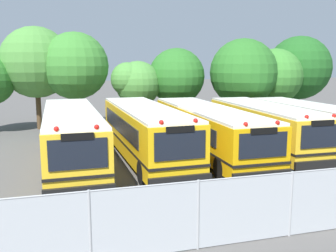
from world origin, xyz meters
name	(u,v)px	position (x,y,z in m)	size (l,w,h in m)	color
ground_plane	(204,154)	(0.00, 0.00, 0.00)	(160.00, 160.00, 0.00)	#514F4C
school_bus_0	(71,135)	(-6.75, -0.23, 1.44)	(2.52, 11.08, 2.75)	yellow
school_bus_1	(145,131)	(-3.23, -0.28, 1.46)	(2.68, 10.62, 2.77)	yellow
school_bus_2	(207,129)	(0.11, -0.08, 1.38)	(2.57, 11.58, 2.61)	#EAA80C
school_bus_3	(265,126)	(3.37, -0.26, 1.39)	(2.65, 9.76, 2.65)	yellow
school_bus_4	(314,124)	(6.62, -0.08, 1.33)	(2.61, 10.54, 2.52)	yellow
tree_1	(35,61)	(-8.72, 10.38, 4.86)	(5.01, 5.01, 7.27)	#4C3823
tree_2	(74,66)	(-6.11, 9.42, 4.53)	(4.70, 4.70, 6.88)	#4C3823
tree_3	(135,83)	(-1.96, 8.59, 3.33)	(3.60, 3.26, 4.88)	#4C3823
tree_4	(176,76)	(1.16, 8.81, 3.73)	(4.16, 4.16, 5.82)	#4C3823
tree_5	(245,72)	(6.23, 7.63, 4.02)	(5.02, 5.02, 6.53)	#4C3823
tree_6	(272,76)	(8.78, 8.11, 3.70)	(4.44, 4.33, 5.84)	#4C3823
tree_7	(301,67)	(11.95, 9.00, 4.41)	(5.18, 5.18, 6.90)	#4C3823
chainlink_fence	(332,198)	(0.17, -9.51, 0.97)	(19.16, 0.07, 1.87)	#9EA0A3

